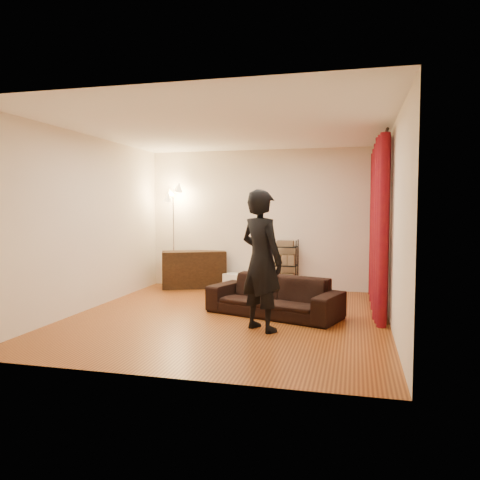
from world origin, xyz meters
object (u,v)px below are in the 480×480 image
(person, at_px, (261,260))
(wire_shelf, at_px, (285,265))
(sofa, at_px, (274,296))
(floor_lamp, at_px, (173,237))
(media_cabinet, at_px, (194,269))
(storage_boxes, at_px, (235,281))

(person, distance_m, wire_shelf, 2.92)
(sofa, height_order, floor_lamp, floor_lamp)
(media_cabinet, height_order, storage_boxes, media_cabinet)
(media_cabinet, bearing_deg, wire_shelf, -20.83)
(storage_boxes, distance_m, wire_shelf, 1.04)
(person, bearing_deg, sofa, -56.87)
(person, xyz_separation_m, media_cabinet, (-1.92, 2.83, -0.55))
(sofa, xyz_separation_m, storage_boxes, (-1.12, 2.00, -0.13))
(sofa, bearing_deg, storage_boxes, 138.02)
(person, xyz_separation_m, storage_boxes, (-1.10, 2.86, -0.75))
(media_cabinet, distance_m, floor_lamp, 0.77)
(storage_boxes, xyz_separation_m, floor_lamp, (-1.25, -0.02, 0.84))
(person, height_order, media_cabinet, person)
(storage_boxes, bearing_deg, media_cabinet, -178.05)
(person, xyz_separation_m, floor_lamp, (-2.35, 2.84, 0.09))
(media_cabinet, distance_m, storage_boxes, 0.85)
(floor_lamp, bearing_deg, sofa, -39.84)
(media_cabinet, relative_size, storage_boxes, 3.34)
(sofa, xyz_separation_m, person, (-0.02, -0.86, 0.62))
(sofa, bearing_deg, floor_lamp, 158.98)
(storage_boxes, relative_size, wire_shelf, 0.38)
(person, height_order, wire_shelf, person)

